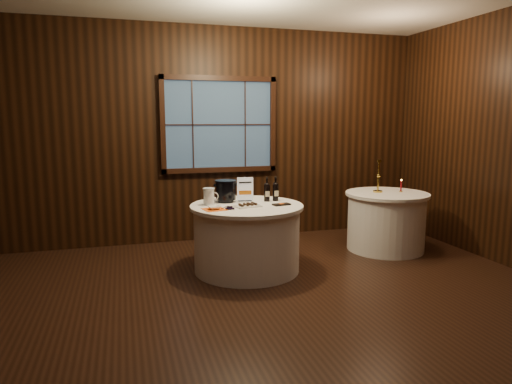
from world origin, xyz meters
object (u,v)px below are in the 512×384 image
object	(u,v)px
chocolate_box	(281,204)
cracker_bowl	(214,208)
main_table	(247,237)
ice_bucket	(226,191)
side_table	(386,221)
port_bottle_left	(267,191)
brass_candlestick	(378,181)
chocolate_plate	(248,205)
grape_bunch	(230,208)
glass_pitcher	(209,196)
port_bottle_right	(276,190)
sign_stand	(245,193)
red_candle	(401,187)

from	to	relation	value
chocolate_box	cracker_bowl	size ratio (longest dim) A/B	1.44
main_table	ice_bucket	xyz separation A→B (m)	(-0.19, 0.23, 0.52)
side_table	port_bottle_left	distance (m)	1.79
main_table	brass_candlestick	size ratio (longest dim) A/B	2.96
port_bottle_left	chocolate_plate	distance (m)	0.42
side_table	grape_bunch	bearing A→B (deg)	-167.31
glass_pitcher	brass_candlestick	size ratio (longest dim) A/B	0.44
port_bottle_left	ice_bucket	world-z (taller)	port_bottle_left
chocolate_plate	cracker_bowl	size ratio (longest dim) A/B	2.28
brass_candlestick	chocolate_box	bearing A→B (deg)	-161.86
port_bottle_left	grape_bunch	distance (m)	0.64
side_table	chocolate_box	distance (m)	1.73
port_bottle_right	cracker_bowl	size ratio (longest dim) A/B	2.12
main_table	port_bottle_left	size ratio (longest dim) A/B	4.44
grape_bunch	cracker_bowl	xyz separation A→B (m)	(-0.16, 0.03, 0.00)
port_bottle_right	brass_candlestick	bearing A→B (deg)	7.97
port_bottle_right	cracker_bowl	distance (m)	0.87
side_table	glass_pitcher	size ratio (longest dim) A/B	5.64
glass_pitcher	ice_bucket	bearing A→B (deg)	49.40
cracker_bowl	grape_bunch	bearing A→B (deg)	-10.76
sign_stand	red_candle	xyz separation A→B (m)	(2.18, 0.15, -0.04)
ice_bucket	grape_bunch	bearing A→B (deg)	-97.37
port_bottle_left	sign_stand	bearing A→B (deg)	-178.83
side_table	red_candle	size ratio (longest dim) A/B	6.38
glass_pitcher	chocolate_box	bearing A→B (deg)	2.18
brass_candlestick	ice_bucket	bearing A→B (deg)	-176.47
grape_bunch	red_candle	distance (m)	2.51
main_table	grape_bunch	size ratio (longest dim) A/B	8.09
chocolate_plate	brass_candlestick	size ratio (longest dim) A/B	0.72
main_table	cracker_bowl	size ratio (longest dim) A/B	9.34
sign_stand	chocolate_plate	size ratio (longest dim) A/B	0.97
port_bottle_right	chocolate_plate	bearing A→B (deg)	-147.72
sign_stand	chocolate_plate	world-z (taller)	sign_stand
side_table	chocolate_box	size ratio (longest dim) A/B	5.47
main_table	port_bottle_right	distance (m)	0.66
chocolate_box	cracker_bowl	world-z (taller)	cracker_bowl
cracker_bowl	brass_candlestick	world-z (taller)	brass_candlestick
ice_bucket	brass_candlestick	world-z (taller)	brass_candlestick
sign_stand	ice_bucket	bearing A→B (deg)	168.28
chocolate_box	glass_pitcher	world-z (taller)	glass_pitcher
main_table	grape_bunch	xyz separation A→B (m)	(-0.24, -0.21, 0.40)
side_table	grape_bunch	size ratio (longest dim) A/B	6.82
chocolate_box	red_candle	distance (m)	1.89
chocolate_box	grape_bunch	world-z (taller)	grape_bunch
side_table	red_candle	xyz separation A→B (m)	(0.21, 0.01, 0.45)
glass_pitcher	brass_candlestick	distance (m)	2.32
side_table	red_candle	world-z (taller)	red_candle
glass_pitcher	cracker_bowl	distance (m)	0.29
port_bottle_right	ice_bucket	xyz separation A→B (m)	(-0.58, 0.09, 0.01)
main_table	port_bottle_left	bearing A→B (deg)	26.64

